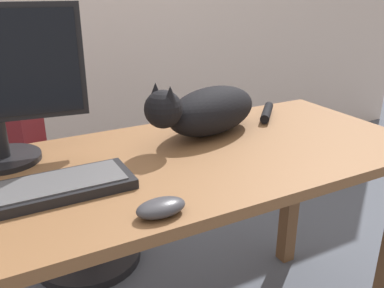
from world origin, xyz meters
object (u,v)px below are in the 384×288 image
Objects in this scene: cat at (208,110)px; keyboard at (37,191)px; office_chair at (68,183)px; computer_mouse at (161,208)px.

keyboard is at bearing -162.33° from cat.
office_chair is 8.46× the size of computer_mouse.
computer_mouse is at bearing -43.86° from keyboard.
office_chair is 0.86m from keyboard.
keyboard is at bearing -104.80° from office_chair.
cat is at bearing -58.42° from office_chair.
keyboard is 0.30m from computer_mouse.
keyboard is 4.00× the size of computer_mouse.
office_chair is 0.80m from cat.
cat is 0.52m from computer_mouse.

